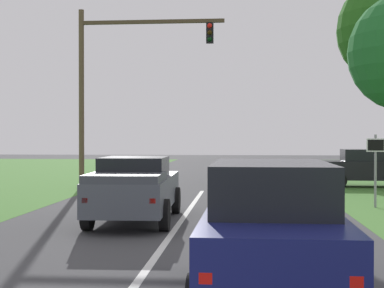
# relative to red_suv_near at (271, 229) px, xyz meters

# --- Properties ---
(ground_plane) EXTENTS (120.00, 120.00, 0.00)m
(ground_plane) POSITION_rel_red_suv_near_xyz_m (-2.08, 6.41, -1.03)
(ground_plane) COLOR #424244
(red_suv_near) EXTENTS (2.12, 4.46, 1.97)m
(red_suv_near) POSITION_rel_red_suv_near_xyz_m (0.00, 0.00, 0.00)
(red_suv_near) COLOR navy
(red_suv_near) RESTS_ON ground_plane
(pickup_truck_lead) EXTENTS (2.28, 5.40, 1.79)m
(pickup_truck_lead) POSITION_rel_red_suv_near_xyz_m (-3.32, 7.38, -0.09)
(pickup_truck_lead) COLOR #4C515B
(pickup_truck_lead) RESTS_ON ground_plane
(traffic_light) EXTENTS (6.65, 0.40, 8.15)m
(traffic_light) POSITION_rel_red_suv_near_xyz_m (-6.08, 17.50, 4.26)
(traffic_light) COLOR brown
(traffic_light) RESTS_ON ground_plane
(keep_moving_sign) EXTENTS (0.60, 0.09, 2.42)m
(keep_moving_sign) POSITION_rel_red_suv_near_xyz_m (4.01, 11.20, 0.52)
(keep_moving_sign) COLOR gray
(keep_moving_sign) RESTS_ON ground_plane
(crossing_suv_far) EXTENTS (4.74, 2.27, 1.76)m
(crossing_suv_far) POSITION_rel_red_suv_near_xyz_m (5.62, 19.45, -0.10)
(crossing_suv_far) COLOR black
(crossing_suv_far) RESTS_ON ground_plane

